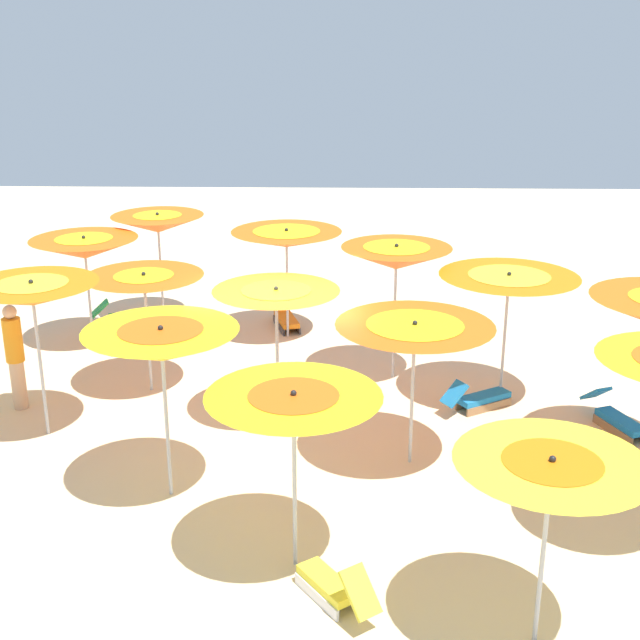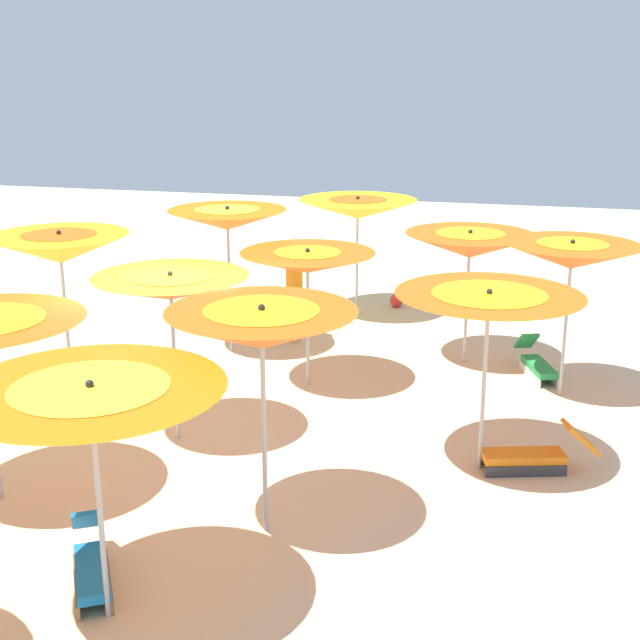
% 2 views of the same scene
% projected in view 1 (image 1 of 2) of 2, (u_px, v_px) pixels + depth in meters
% --- Properties ---
extents(ground, '(41.75, 41.75, 0.04)m').
position_uv_depth(ground, '(280.00, 422.00, 13.69)').
color(ground, beige).
extents(beach_umbrella_1, '(1.97, 1.97, 2.52)m').
position_uv_depth(beach_umbrella_1, '(32.00, 294.00, 12.51)').
color(beach_umbrella_1, '#B2B2B7').
rests_on(beach_umbrella_1, ground).
extents(beach_umbrella_2, '(2.02, 2.02, 2.45)m').
position_uv_depth(beach_umbrella_2, '(162.00, 345.00, 10.83)').
color(beach_umbrella_2, '#B2B2B7').
rests_on(beach_umbrella_2, ground).
extents(beach_umbrella_3, '(1.99, 1.99, 2.26)m').
position_uv_depth(beach_umbrella_3, '(294.00, 410.00, 9.38)').
color(beach_umbrella_3, '#B2B2B7').
rests_on(beach_umbrella_3, ground).
extents(beach_umbrella_4, '(1.92, 1.92, 2.15)m').
position_uv_depth(beach_umbrella_4, '(551.00, 475.00, 8.17)').
color(beach_umbrella_4, '#B2B2B7').
rests_on(beach_umbrella_4, ground).
extents(beach_umbrella_5, '(2.08, 2.08, 2.23)m').
position_uv_depth(beach_umbrella_5, '(85.00, 248.00, 16.36)').
color(beach_umbrella_5, '#B2B2B7').
rests_on(beach_umbrella_5, ground).
extents(beach_umbrella_6, '(2.02, 2.02, 2.16)m').
position_uv_depth(beach_umbrella_6, '(144.00, 284.00, 14.21)').
color(beach_umbrella_6, '#B2B2B7').
rests_on(beach_umbrella_6, ground).
extents(beach_umbrella_7, '(1.98, 1.98, 2.28)m').
position_uv_depth(beach_umbrella_7, '(276.00, 299.00, 13.01)').
color(beach_umbrella_7, '#B2B2B7').
rests_on(beach_umbrella_7, ground).
extents(beach_umbrella_8, '(2.23, 2.23, 2.20)m').
position_uv_depth(beach_umbrella_8, '(415.00, 337.00, 11.75)').
color(beach_umbrella_8, '#B2B2B7').
rests_on(beach_umbrella_8, ground).
extents(beach_umbrella_10, '(1.94, 1.94, 2.37)m').
position_uv_depth(beach_umbrella_10, '(158.00, 224.00, 17.73)').
color(beach_umbrella_10, '#B2B2B7').
rests_on(beach_umbrella_10, ground).
extents(beach_umbrella_11, '(2.20, 2.20, 2.28)m').
position_uv_depth(beach_umbrella_11, '(287.00, 239.00, 16.74)').
color(beach_umbrella_11, '#B2B2B7').
rests_on(beach_umbrella_11, ground).
extents(beach_umbrella_12, '(1.93, 1.93, 2.50)m').
position_uv_depth(beach_umbrella_12, '(396.00, 258.00, 14.63)').
color(beach_umbrella_12, '#B2B2B7').
rests_on(beach_umbrella_12, ground).
extents(beach_umbrella_13, '(2.29, 2.29, 2.28)m').
position_uv_depth(beach_umbrella_13, '(509.00, 284.00, 13.78)').
color(beach_umbrella_13, '#B2B2B7').
rests_on(beach_umbrella_13, ground).
extents(lounger_0, '(1.45, 0.74, 0.62)m').
position_uv_depth(lounger_0, '(285.00, 317.00, 17.94)').
color(lounger_0, '#333338').
rests_on(lounger_0, ground).
extents(lounger_1, '(1.37, 0.79, 0.57)m').
position_uv_depth(lounger_1, '(617.00, 418.00, 13.33)').
color(lounger_1, olive).
rests_on(lounger_1, ground).
extents(lounger_2, '(0.74, 1.36, 0.58)m').
position_uv_depth(lounger_2, '(126.00, 316.00, 18.04)').
color(lounger_2, silver).
rests_on(lounger_2, ground).
extents(lounger_3, '(1.18, 0.97, 0.65)m').
position_uv_depth(lounger_3, '(334.00, 586.00, 9.30)').
color(lounger_3, silver).
rests_on(lounger_3, ground).
extents(lounger_4, '(0.94, 1.27, 0.58)m').
position_uv_depth(lounger_4, '(479.00, 398.00, 14.04)').
color(lounger_4, olive).
rests_on(lounger_4, ground).
extents(beachgoer_0, '(0.30, 0.30, 1.81)m').
position_uv_depth(beachgoer_0, '(15.00, 355.00, 13.84)').
color(beachgoer_0, '#D8A87F').
rests_on(beachgoer_0, ground).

